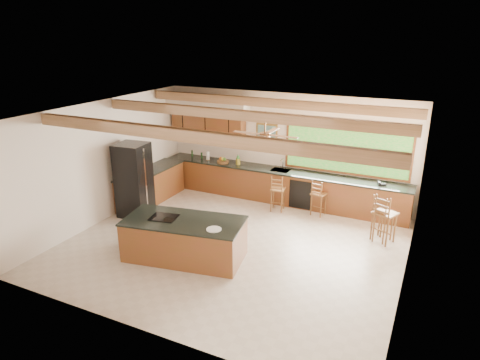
% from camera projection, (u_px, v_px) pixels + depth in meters
% --- Properties ---
extents(ground, '(7.20, 7.20, 0.00)m').
position_uv_depth(ground, '(234.00, 245.00, 9.66)').
color(ground, beige).
rests_on(ground, ground).
extents(room_shell, '(7.27, 6.54, 3.02)m').
position_uv_depth(room_shell, '(240.00, 142.00, 9.55)').
color(room_shell, silver).
rests_on(room_shell, ground).
extents(counter_run, '(7.12, 3.10, 1.23)m').
position_uv_depth(counter_run, '(247.00, 186.00, 11.98)').
color(counter_run, brown).
rests_on(counter_run, ground).
extents(island, '(2.65, 1.58, 0.89)m').
position_uv_depth(island, '(184.00, 239.00, 8.99)').
color(island, brown).
rests_on(island, ground).
extents(refrigerator, '(0.82, 0.80, 1.92)m').
position_uv_depth(refrigerator, '(134.00, 180.00, 10.92)').
color(refrigerator, black).
rests_on(refrigerator, ground).
extents(bar_stool_a, '(0.40, 0.40, 0.97)m').
position_uv_depth(bar_stool_a, '(318.00, 195.00, 11.00)').
color(bar_stool_a, brown).
rests_on(bar_stool_a, ground).
extents(bar_stool_b, '(0.41, 0.41, 1.00)m').
position_uv_depth(bar_stool_b, '(277.00, 190.00, 11.26)').
color(bar_stool_b, brown).
rests_on(bar_stool_b, ground).
extents(bar_stool_c, '(0.55, 0.55, 1.17)m').
position_uv_depth(bar_stool_c, '(386.00, 215.00, 9.51)').
color(bar_stool_c, brown).
rests_on(bar_stool_c, ground).
extents(bar_stool_d, '(0.53, 0.53, 1.12)m').
position_uv_depth(bar_stool_d, '(383.00, 214.00, 9.62)').
color(bar_stool_d, brown).
rests_on(bar_stool_d, ground).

